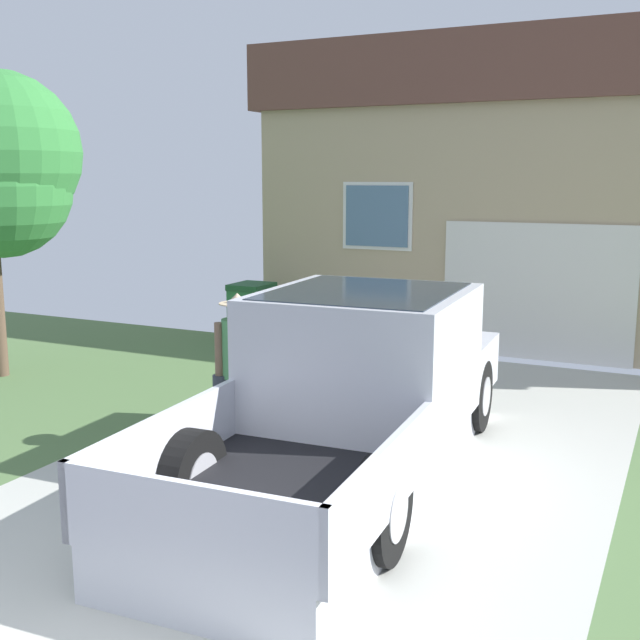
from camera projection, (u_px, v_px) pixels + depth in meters
name	position (u px, v px, depth m)	size (l,w,h in m)	color
pickup_truck	(359.00, 390.00, 7.59)	(2.26, 5.47, 1.73)	silver
person_with_hat	(238.00, 364.00, 8.03)	(0.47, 0.38, 1.65)	#333842
handbag	(228.00, 442.00, 7.99)	(0.30, 0.17, 0.42)	beige
house_with_garage	(585.00, 191.00, 14.18)	(10.66, 5.95, 5.04)	tan
wheeled_trash_bin	(252.00, 311.00, 13.22)	(0.60, 0.72, 1.04)	#286B38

